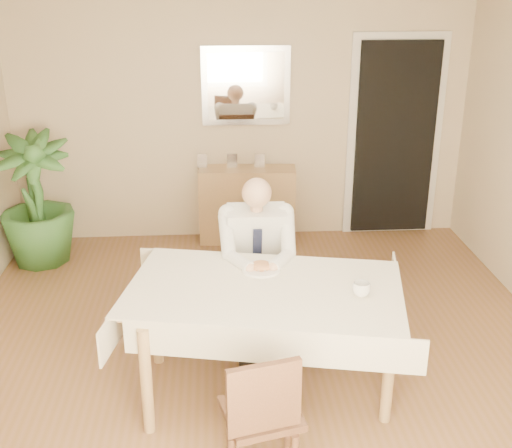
{
  "coord_description": "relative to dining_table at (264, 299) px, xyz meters",
  "views": [
    {
      "loc": [
        -0.28,
        -3.78,
        2.58
      ],
      "look_at": [
        0.0,
        0.35,
        0.95
      ],
      "focal_mm": 45.0,
      "sensor_mm": 36.0,
      "label": 1
    }
  ],
  "objects": [
    {
      "name": "window",
      "position": [
        -0.01,
        -2.25,
        0.78
      ],
      "size": [
        1.34,
        0.04,
        1.44
      ],
      "color": "silver",
      "rests_on": "room"
    },
    {
      "name": "photo_frame_right",
      "position": [
        0.16,
        2.59,
        0.17
      ],
      "size": [
        0.1,
        0.02,
        0.14
      ],
      "primitive_type": "cube",
      "color": "silver",
      "rests_on": "sideboard"
    },
    {
      "name": "sideboard",
      "position": [
        0.03,
        2.55,
        -0.29
      ],
      "size": [
        0.98,
        0.39,
        0.76
      ],
      "primitive_type": "cube",
      "rotation": [
        0.0,
        0.0,
        -0.07
      ],
      "color": "olive",
      "rests_on": "ground"
    },
    {
      "name": "photo_frame_left",
      "position": [
        -0.41,
        2.62,
        0.17
      ],
      "size": [
        0.1,
        0.02,
        0.14
      ],
      "primitive_type": "cube",
      "color": "silver",
      "rests_on": "sideboard"
    },
    {
      "name": "room",
      "position": [
        -0.01,
        0.23,
        0.63
      ],
      "size": [
        5.0,
        5.02,
        2.6
      ],
      "color": "brown",
      "rests_on": "ground"
    },
    {
      "name": "knife",
      "position": [
        0.04,
        0.19,
        0.11
      ],
      "size": [
        0.01,
        0.13,
        0.01
      ],
      "primitive_type": "cylinder",
      "rotation": [
        1.57,
        0.0,
        0.0
      ],
      "color": "silver",
      "rests_on": "dining_table"
    },
    {
      "name": "chair_near",
      "position": [
        -0.08,
        -0.83,
        -0.22
      ],
      "size": [
        0.47,
        0.47,
        0.81
      ],
      "rotation": [
        0.0,
        0.0,
        0.25
      ],
      "color": "#3F251A",
      "rests_on": "ground"
    },
    {
      "name": "potted_palm",
      "position": [
        -1.95,
        2.16,
        -0.05
      ],
      "size": [
        0.74,
        0.74,
        1.24
      ],
      "primitive_type": "imported",
      "rotation": [
        0.0,
        0.0,
        0.06
      ],
      "color": "#295421",
      "rests_on": "ground"
    },
    {
      "name": "seated_man",
      "position": [
        -0.0,
        0.59,
        0.02
      ],
      "size": [
        0.48,
        0.72,
        1.24
      ],
      "color": "white",
      "rests_on": "ground"
    },
    {
      "name": "chair_far",
      "position": [
        -0.0,
        0.88,
        -0.15
      ],
      "size": [
        0.44,
        0.44,
        0.93
      ],
      "rotation": [
        0.0,
        0.0,
        -0.02
      ],
      "color": "#3F251A",
      "rests_on": "ground"
    },
    {
      "name": "plate",
      "position": [
        -0.0,
        0.25,
        0.09
      ],
      "size": [
        0.26,
        0.26,
        0.02
      ],
      "primitive_type": "cylinder",
      "color": "white",
      "rests_on": "dining_table"
    },
    {
      "name": "photo_frame_center",
      "position": [
        -0.11,
        2.6,
        0.17
      ],
      "size": [
        0.1,
        0.02,
        0.14
      ],
      "primitive_type": "cube",
      "color": "silver",
      "rests_on": "sideboard"
    },
    {
      "name": "coffee_mug",
      "position": [
        0.58,
        -0.15,
        0.13
      ],
      "size": [
        0.12,
        0.12,
        0.09
      ],
      "primitive_type": "imported",
      "rotation": [
        0.0,
        0.0,
        -0.14
      ],
      "color": "white",
      "rests_on": "dining_table"
    },
    {
      "name": "fork",
      "position": [
        -0.04,
        0.19,
        0.11
      ],
      "size": [
        0.01,
        0.13,
        0.01
      ],
      "primitive_type": "cylinder",
      "rotation": [
        1.57,
        0.0,
        0.0
      ],
      "color": "silver",
      "rests_on": "dining_table"
    },
    {
      "name": "doorway",
      "position": [
        1.54,
        2.69,
        0.33
      ],
      "size": [
        0.96,
        0.07,
        2.1
      ],
      "color": "silver",
      "rests_on": "ground"
    },
    {
      "name": "dining_table",
      "position": [
        0.0,
        0.0,
        0.0
      ],
      "size": [
        1.91,
        1.35,
        0.75
      ],
      "rotation": [
        0.0,
        0.0,
        -0.2
      ],
      "color": "olive",
      "rests_on": "ground"
    },
    {
      "name": "food",
      "position": [
        -0.0,
        0.25,
        0.11
      ],
      "size": [
        0.14,
        0.14,
        0.06
      ],
      "primitive_type": "ellipsoid",
      "color": "#935E37",
      "rests_on": "dining_table"
    },
    {
      "name": "mirror",
      "position": [
        0.03,
        2.7,
        0.88
      ],
      "size": [
        0.86,
        0.04,
        0.76
      ],
      "color": "silver",
      "rests_on": "room"
    }
  ]
}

